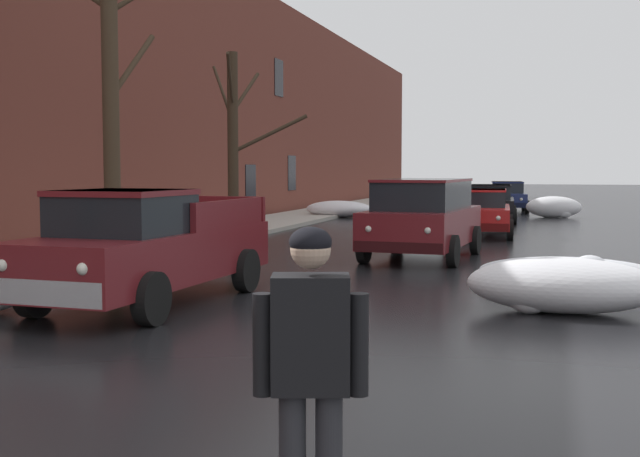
% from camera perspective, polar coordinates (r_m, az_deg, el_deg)
% --- Properties ---
extents(left_sidewalk_slab, '(2.94, 80.00, 0.13)m').
position_cam_1_polar(left_sidewalk_slab, '(25.17, -7.37, -0.31)').
color(left_sidewalk_slab, '#A8A399').
rests_on(left_sidewalk_slab, ground).
extents(brick_townhouse_facade, '(0.63, 80.00, 9.37)m').
position_cam_1_polar(brick_townhouse_facade, '(26.08, -11.49, 9.96)').
color(brick_townhouse_facade, brown).
rests_on(brick_townhouse_facade, ground).
extents(snow_bank_near_corner_left, '(2.83, 1.45, 0.70)m').
position_cam_1_polar(snow_bank_near_corner_left, '(33.76, 1.31, 1.37)').
color(snow_bank_near_corner_left, white).
rests_on(snow_bank_near_corner_left, ground).
extents(snow_bank_along_left_kerb, '(2.24, 0.96, 0.89)m').
position_cam_1_polar(snow_bank_along_left_kerb, '(34.93, 16.13, 1.42)').
color(snow_bank_along_left_kerb, white).
rests_on(snow_bank_along_left_kerb, ground).
extents(snow_bank_near_corner_right, '(3.07, 0.92, 0.58)m').
position_cam_1_polar(snow_bank_near_corner_right, '(14.69, 17.29, -2.95)').
color(snow_bank_near_corner_right, white).
rests_on(snow_bank_near_corner_right, ground).
extents(snow_bank_far_right_pile, '(2.73, 1.38, 0.79)m').
position_cam_1_polar(snow_bank_far_right_pile, '(12.11, 16.62, -3.88)').
color(snow_bank_far_right_pile, white).
rests_on(snow_bank_far_right_pile, ground).
extents(bare_tree_second_along_sidewalk, '(3.03, 2.16, 7.49)m').
position_cam_1_polar(bare_tree_second_along_sidewalk, '(17.01, -14.51, 10.73)').
color(bare_tree_second_along_sidewalk, '#423323').
rests_on(bare_tree_second_along_sidewalk, ground).
extents(bare_tree_mid_block, '(3.05, 2.83, 5.23)m').
position_cam_1_polar(bare_tree_mid_block, '(22.54, -6.03, 6.09)').
color(bare_tree_mid_block, '#382B1E').
rests_on(bare_tree_mid_block, ground).
extents(pickup_truck_maroon_approaching_near_lane, '(2.20, 5.25, 1.76)m').
position_cam_1_polar(pickup_truck_maroon_approaching_near_lane, '(12.50, -12.18, -1.28)').
color(pickup_truck_maroon_approaching_near_lane, maroon).
rests_on(pickup_truck_maroon_approaching_near_lane, ground).
extents(suv_maroon_parked_kerbside_close, '(2.37, 4.58, 1.82)m').
position_cam_1_polar(suv_maroon_parked_kerbside_close, '(18.59, 7.26, 0.92)').
color(suv_maroon_parked_kerbside_close, maroon).
rests_on(suv_maroon_parked_kerbside_close, ground).
extents(sedan_red_parked_kerbside_mid, '(2.21, 4.33, 1.42)m').
position_cam_1_polar(sedan_red_parked_kerbside_mid, '(25.08, 11.15, 1.21)').
color(sedan_red_parked_kerbside_mid, red).
rests_on(sedan_red_parked_kerbside_mid, ground).
extents(sedan_black_parked_far_down_block, '(2.13, 4.51, 1.42)m').
position_cam_1_polar(sedan_black_parked_far_down_block, '(31.62, 11.92, 1.82)').
color(sedan_black_parked_far_down_block, black).
rests_on(sedan_black_parked_far_down_block, ground).
extents(sedan_darkblue_queued_behind_truck, '(2.13, 4.40, 1.42)m').
position_cam_1_polar(sedan_darkblue_queued_behind_truck, '(38.99, 13.06, 2.25)').
color(sedan_darkblue_queued_behind_truck, navy).
rests_on(sedan_darkblue_queued_behind_truck, ground).
extents(pedestrian_with_coffee, '(0.64, 0.45, 1.76)m').
position_cam_1_polar(pedestrian_with_coffee, '(4.44, -0.65, -9.24)').
color(pedestrian_with_coffee, '#2D2D33').
rests_on(pedestrian_with_coffee, ground).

